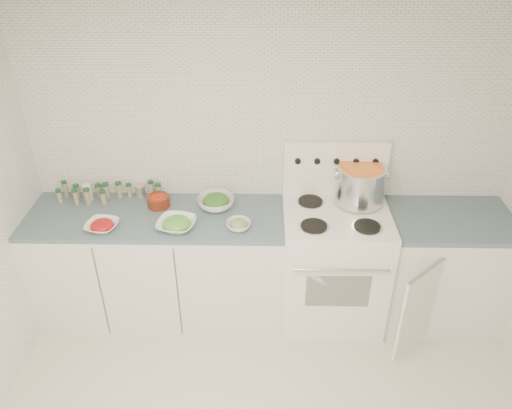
% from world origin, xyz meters
% --- Properties ---
extents(room_walls, '(3.54, 3.04, 2.52)m').
position_xyz_m(room_walls, '(0.00, 0.00, 1.56)').
color(room_walls, white).
rests_on(room_walls, ground).
extents(counter_left, '(1.85, 0.62, 0.90)m').
position_xyz_m(counter_left, '(-0.82, 1.19, 0.45)').
color(counter_left, white).
rests_on(counter_left, ground).
extents(stove, '(0.76, 0.70, 1.36)m').
position_xyz_m(stove, '(0.48, 1.19, 0.50)').
color(stove, white).
rests_on(stove, ground).
extents(counter_right, '(0.89, 0.89, 0.90)m').
position_xyz_m(counter_right, '(1.30, 1.19, 0.45)').
color(counter_right, white).
rests_on(counter_right, ground).
extents(stock_pot, '(0.38, 0.35, 0.27)m').
position_xyz_m(stock_pot, '(0.65, 1.34, 1.09)').
color(stock_pot, silver).
rests_on(stock_pot, stove).
extents(bowl_tomato, '(0.25, 0.25, 0.07)m').
position_xyz_m(bowl_tomato, '(-1.15, 1.01, 0.93)').
color(bowl_tomato, white).
rests_on(bowl_tomato, counter_left).
extents(bowl_snowpea, '(0.30, 0.30, 0.09)m').
position_xyz_m(bowl_snowpea, '(-0.64, 1.03, 0.94)').
color(bowl_snowpea, white).
rests_on(bowl_snowpea, counter_left).
extents(bowl_broccoli, '(0.29, 0.29, 0.11)m').
position_xyz_m(bowl_broccoli, '(-0.39, 1.30, 0.95)').
color(bowl_broccoli, white).
rests_on(bowl_broccoli, counter_left).
extents(bowl_zucchini, '(0.21, 0.21, 0.07)m').
position_xyz_m(bowl_zucchini, '(-0.22, 1.03, 0.93)').
color(bowl_zucchini, white).
rests_on(bowl_zucchini, counter_left).
extents(bowl_pepper, '(0.16, 0.16, 0.10)m').
position_xyz_m(bowl_pepper, '(-0.82, 1.31, 0.95)').
color(bowl_pepper, '#612210').
rests_on(bowl_pepper, counter_left).
extents(salt_canister, '(0.08, 0.08, 0.13)m').
position_xyz_m(salt_canister, '(-1.36, 1.40, 0.96)').
color(salt_canister, white).
rests_on(salt_canister, counter_left).
extents(tin_can, '(0.09, 0.09, 0.09)m').
position_xyz_m(tin_can, '(-0.98, 1.45, 0.95)').
color(tin_can, '#B3A798').
rests_on(tin_can, counter_left).
extents(spice_cluster, '(0.76, 0.16, 0.13)m').
position_xyz_m(spice_cluster, '(-1.24, 1.41, 0.96)').
color(spice_cluster, gray).
rests_on(spice_cluster, counter_left).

